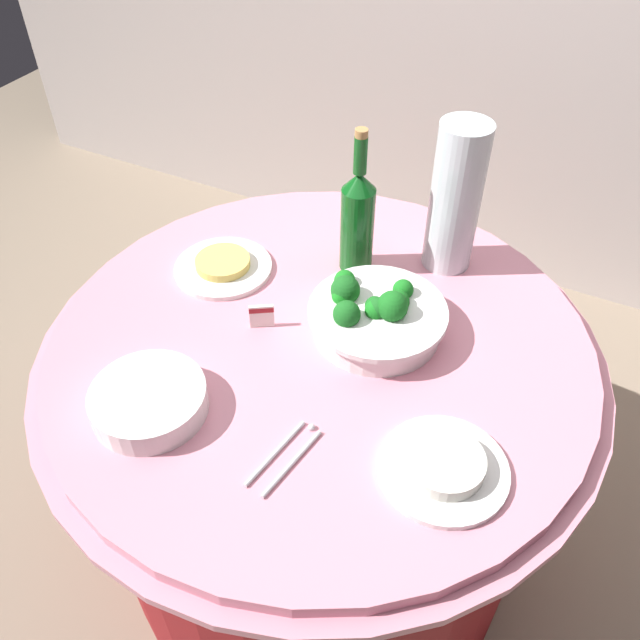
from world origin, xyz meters
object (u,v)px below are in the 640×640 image
(plate_stack, at_px, (149,401))
(food_plate_noodles, at_px, (223,266))
(label_placard_front, at_px, (262,315))
(food_plate_rice, at_px, (444,466))
(broccoli_bowl, at_px, (375,316))
(wine_bottle, at_px, (358,218))
(decorative_fruit_vase, at_px, (454,207))
(serving_tongs, at_px, (286,455))

(plate_stack, xyz_separation_m, food_plate_noodles, (-0.10, 0.40, -0.01))
(label_placard_front, bearing_deg, food_plate_noodles, 145.28)
(food_plate_rice, bearing_deg, broccoli_bowl, 132.27)
(wine_bottle, distance_m, label_placard_front, 0.30)
(food_plate_noodles, distance_m, label_placard_front, 0.21)
(decorative_fruit_vase, distance_m, label_placard_front, 0.48)
(food_plate_noodles, bearing_deg, plate_stack, -75.56)
(food_plate_rice, bearing_deg, wine_bottle, 129.43)
(plate_stack, height_order, decorative_fruit_vase, decorative_fruit_vase)
(plate_stack, relative_size, decorative_fruit_vase, 0.62)
(plate_stack, bearing_deg, broccoli_bowl, 53.08)
(decorative_fruit_vase, bearing_deg, plate_stack, -117.06)
(decorative_fruit_vase, height_order, label_placard_front, decorative_fruit_vase)
(plate_stack, distance_m, decorative_fruit_vase, 0.75)
(food_plate_noodles, xyz_separation_m, label_placard_front, (0.17, -0.12, 0.02))
(food_plate_rice, relative_size, label_placard_front, 4.00)
(decorative_fruit_vase, distance_m, food_plate_rice, 0.59)
(food_plate_rice, height_order, label_placard_front, label_placard_front)
(broccoli_bowl, xyz_separation_m, food_plate_noodles, (-0.38, 0.03, -0.03))
(wine_bottle, distance_m, decorative_fruit_vase, 0.21)
(wine_bottle, xyz_separation_m, food_plate_noodles, (-0.26, -0.15, -0.12))
(plate_stack, relative_size, wine_bottle, 0.62)
(serving_tongs, height_order, food_plate_noodles, food_plate_noodles)
(plate_stack, distance_m, label_placard_front, 0.29)
(plate_stack, bearing_deg, food_plate_noodles, 104.44)
(decorative_fruit_vase, height_order, food_plate_rice, decorative_fruit_vase)
(food_plate_rice, bearing_deg, label_placard_front, 159.29)
(wine_bottle, height_order, serving_tongs, wine_bottle)
(plate_stack, xyz_separation_m, serving_tongs, (0.27, 0.02, -0.02))
(wine_bottle, xyz_separation_m, serving_tongs, (0.11, -0.53, -0.12))
(wine_bottle, height_order, food_plate_rice, wine_bottle)
(serving_tongs, bearing_deg, plate_stack, -175.55)
(serving_tongs, distance_m, label_placard_front, 0.33)
(plate_stack, relative_size, serving_tongs, 1.25)
(decorative_fruit_vase, height_order, serving_tongs, decorative_fruit_vase)
(broccoli_bowl, bearing_deg, decorative_fruit_vase, 78.99)
(food_plate_noodles, relative_size, food_plate_rice, 1.00)
(decorative_fruit_vase, height_order, food_plate_noodles, decorative_fruit_vase)
(wine_bottle, relative_size, food_plate_noodles, 1.53)
(broccoli_bowl, xyz_separation_m, label_placard_front, (-0.21, -0.09, -0.01))
(plate_stack, relative_size, food_plate_rice, 0.95)
(broccoli_bowl, height_order, plate_stack, broccoli_bowl)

